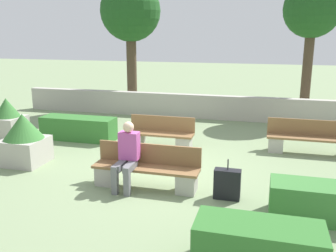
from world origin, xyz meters
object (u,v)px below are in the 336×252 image
(suitcase, at_px, (227,184))
(person_seated_man, at_px, (127,153))
(tree_leftmost, at_px, (130,13))
(bench_front, at_px, (146,171))
(planter_corner_left, at_px, (8,120))
(bench_left_side, at_px, (160,137))
(planter_corner_right, at_px, (24,139))
(bench_right_side, at_px, (312,141))
(tree_center_left, at_px, (312,12))

(suitcase, bearing_deg, person_seated_man, -179.63)
(person_seated_man, relative_size, tree_leftmost, 0.27)
(bench_front, distance_m, suitcase, 1.59)
(suitcase, height_order, tree_leftmost, tree_leftmost)
(planter_corner_left, bearing_deg, suitcase, -19.90)
(planter_corner_left, bearing_deg, bench_left_side, 3.84)
(bench_left_side, relative_size, planter_corner_right, 1.49)
(bench_front, height_order, tree_leftmost, tree_leftmost)
(person_seated_man, bearing_deg, bench_right_side, 41.19)
(bench_right_side, xyz_separation_m, suitcase, (-1.75, -3.20, -0.05))
(bench_front, bearing_deg, bench_left_side, 99.96)
(bench_front, bearing_deg, planter_corner_left, 155.57)
(bench_right_side, xyz_separation_m, tree_leftmost, (-6.24, 3.97, 3.31))
(bench_right_side, bearing_deg, planter_corner_right, -159.56)
(planter_corner_left, relative_size, tree_leftmost, 0.24)
(bench_front, relative_size, person_seated_man, 1.61)
(bench_right_side, bearing_deg, suitcase, -119.29)
(bench_left_side, height_order, suitcase, bench_left_side)
(bench_front, relative_size, suitcase, 2.77)
(planter_corner_right, relative_size, tree_leftmost, 0.24)
(person_seated_man, relative_size, tree_center_left, 0.28)
(bench_left_side, relative_size, tree_leftmost, 0.36)
(tree_center_left, bearing_deg, bench_left_side, -129.51)
(planter_corner_left, height_order, tree_center_left, tree_center_left)
(bench_front, xyz_separation_m, bench_right_side, (3.34, 3.07, 0.00))
(bench_left_side, bearing_deg, bench_right_side, -1.17)
(bench_front, relative_size, planter_corner_left, 1.78)
(bench_left_side, relative_size, tree_center_left, 0.37)
(bench_left_side, distance_m, suitcase, 3.31)
(bench_front, distance_m, planter_corner_left, 5.31)
(bench_front, bearing_deg, bench_right_side, 42.63)
(person_seated_man, height_order, tree_leftmost, tree_leftmost)
(planter_corner_left, xyz_separation_m, planter_corner_right, (1.70, -1.62, 0.03))
(tree_leftmost, xyz_separation_m, tree_center_left, (6.35, 0.15, -0.03))
(person_seated_man, relative_size, suitcase, 1.72)
(suitcase, distance_m, tree_center_left, 8.25)
(person_seated_man, distance_m, planter_corner_right, 2.90)
(planter_corner_left, distance_m, suitcase, 6.83)
(bench_right_side, bearing_deg, tree_leftmost, 146.91)
(tree_center_left, bearing_deg, planter_corner_left, -148.86)
(bench_front, distance_m, bench_right_side, 4.54)
(bench_left_side, height_order, tree_center_left, tree_center_left)
(bench_front, relative_size, tree_leftmost, 0.43)
(tree_center_left, bearing_deg, suitcase, -104.19)
(person_seated_man, bearing_deg, bench_front, 22.98)
(bench_front, height_order, suitcase, bench_front)
(bench_right_side, bearing_deg, bench_front, -138.02)
(planter_corner_right, bearing_deg, bench_left_side, 35.36)
(bench_right_side, distance_m, tree_center_left, 5.27)
(planter_corner_left, relative_size, tree_center_left, 0.25)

